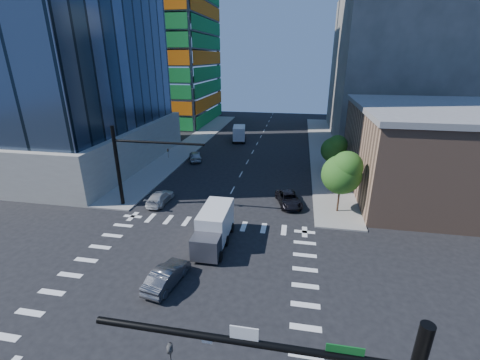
# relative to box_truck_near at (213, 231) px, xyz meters

# --- Properties ---
(ground) EXTENTS (160.00, 160.00, 0.00)m
(ground) POSITION_rel_box_truck_near_xyz_m (-0.89, -5.17, -1.42)
(ground) COLOR black
(ground) RESTS_ON ground
(road_markings) EXTENTS (20.00, 20.00, 0.01)m
(road_markings) POSITION_rel_box_truck_near_xyz_m (-0.89, -5.17, -1.41)
(road_markings) COLOR silver
(road_markings) RESTS_ON ground
(sidewalk_ne) EXTENTS (5.00, 60.00, 0.15)m
(sidewalk_ne) POSITION_rel_box_truck_near_xyz_m (11.61, 34.83, -1.34)
(sidewalk_ne) COLOR gray
(sidewalk_ne) RESTS_ON ground
(sidewalk_nw) EXTENTS (5.00, 60.00, 0.15)m
(sidewalk_nw) POSITION_rel_box_truck_near_xyz_m (-13.39, 34.83, -1.34)
(sidewalk_nw) COLOR gray
(sidewalk_nw) RESTS_ON ground
(construction_building) EXTENTS (25.16, 34.50, 70.60)m
(construction_building) POSITION_rel_box_truck_near_xyz_m (-28.31, 56.76, 23.19)
(construction_building) COLOR slate
(construction_building) RESTS_ON ground
(commercial_building) EXTENTS (20.50, 22.50, 10.60)m
(commercial_building) POSITION_rel_box_truck_near_xyz_m (24.11, 16.83, 3.90)
(commercial_building) COLOR #8D6951
(commercial_building) RESTS_ON ground
(bg_building_ne) EXTENTS (24.00, 30.00, 28.00)m
(bg_building_ne) POSITION_rel_box_truck_near_xyz_m (26.11, 49.83, 12.58)
(bg_building_ne) COLOR #5B5752
(bg_building_ne) RESTS_ON ground
(signal_mast_nw) EXTENTS (10.20, 0.40, 9.00)m
(signal_mast_nw) POSITION_rel_box_truck_near_xyz_m (-10.89, 6.33, 4.08)
(signal_mast_nw) COLOR black
(signal_mast_nw) RESTS_ON sidewalk_nw
(tree_south) EXTENTS (4.16, 4.16, 6.82)m
(tree_south) POSITION_rel_box_truck_near_xyz_m (11.74, 8.73, 3.27)
(tree_south) COLOR #382316
(tree_south) RESTS_ON sidewalk_ne
(tree_north) EXTENTS (3.54, 3.52, 5.78)m
(tree_north) POSITION_rel_box_truck_near_xyz_m (12.04, 20.73, 2.57)
(tree_north) COLOR #382316
(tree_north) RESTS_ON sidewalk_ne
(car_nb_far) EXTENTS (3.57, 5.45, 1.39)m
(car_nb_far) POSITION_rel_box_truck_near_xyz_m (6.29, 9.78, -0.72)
(car_nb_far) COLOR black
(car_nb_far) RESTS_ON ground
(car_sb_near) EXTENTS (2.03, 4.81, 1.39)m
(car_sb_near) POSITION_rel_box_truck_near_xyz_m (-8.36, 7.57, -0.73)
(car_sb_near) COLOR silver
(car_sb_near) RESTS_ON ground
(car_sb_mid) EXTENTS (3.37, 5.04, 1.59)m
(car_sb_mid) POSITION_rel_box_truck_near_xyz_m (-9.39, 24.05, -0.62)
(car_sb_mid) COLOR #AAAEB2
(car_sb_mid) RESTS_ON ground
(car_sb_cross) EXTENTS (2.35, 4.74, 1.49)m
(car_sb_cross) POSITION_rel_box_truck_near_xyz_m (-2.01, -5.81, -0.67)
(car_sb_cross) COLOR #4D4E52
(car_sb_cross) RESTS_ON ground
(box_truck_near) EXTENTS (2.64, 6.12, 3.20)m
(box_truck_near) POSITION_rel_box_truck_near_xyz_m (0.00, 0.00, 0.00)
(box_truck_near) COLOR black
(box_truck_near) RESTS_ON ground
(box_truck_far) EXTENTS (3.36, 6.17, 3.07)m
(box_truck_far) POSITION_rel_box_truck_near_xyz_m (-4.80, 38.62, -0.06)
(box_truck_far) COLOR black
(box_truck_far) RESTS_ON ground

